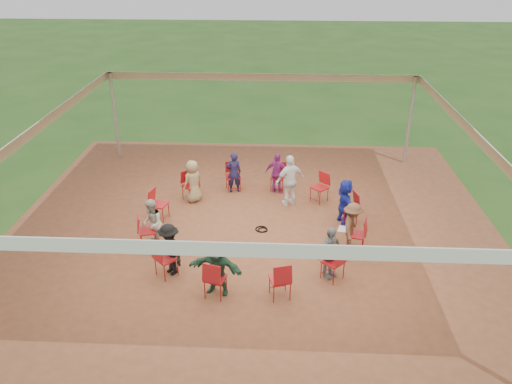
{
  "coord_description": "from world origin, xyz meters",
  "views": [
    {
      "loc": [
        0.65,
        -11.2,
        6.86
      ],
      "look_at": [
        0.08,
        0.3,
        1.08
      ],
      "focal_mm": 35.0,
      "sensor_mm": 36.0,
      "label": 1
    }
  ],
  "objects_px": {
    "chair_2": "(319,188)",
    "cable_coil": "(262,229)",
    "chair_8": "(166,259)",
    "chair_0": "(356,235)",
    "chair_4": "(233,177)",
    "person_seated_3": "(234,172)",
    "person_seated_8": "(329,252)",
    "chair_9": "(215,278)",
    "chair_3": "(278,177)",
    "chair_6": "(159,205)",
    "person_seated_6": "(170,250)",
    "chair_11": "(333,262)",
    "chair_5": "(191,186)",
    "person_seated_1": "(345,202)",
    "person_seated_2": "(277,173)",
    "person_seated_5": "(152,224)",
    "person_seated_0": "(352,227)",
    "person_seated_4": "(193,181)",
    "person_seated_7": "(217,268)",
    "chair_7": "(148,231)",
    "chair_10": "(280,280)",
    "standing_person": "(290,181)",
    "chair_1": "(349,208)",
    "laptop": "(345,227)"
  },
  "relations": [
    {
      "from": "chair_1",
      "to": "person_seated_7",
      "type": "xyz_separation_m",
      "value": [
        -3.18,
        -3.2,
        0.2
      ]
    },
    {
      "from": "chair_6",
      "to": "person_seated_7",
      "type": "distance_m",
      "value": 3.69
    },
    {
      "from": "person_seated_8",
      "to": "chair_5",
      "type": "bearing_deg",
      "value": 90.0
    },
    {
      "from": "chair_11",
      "to": "standing_person",
      "type": "xyz_separation_m",
      "value": [
        -0.93,
        3.54,
        0.32
      ]
    },
    {
      "from": "chair_4",
      "to": "standing_person",
      "type": "relative_size",
      "value": 0.59
    },
    {
      "from": "chair_8",
      "to": "cable_coil",
      "type": "bearing_deg",
      "value": 89.27
    },
    {
      "from": "person_seated_8",
      "to": "standing_person",
      "type": "relative_size",
      "value": 0.83
    },
    {
      "from": "chair_9",
      "to": "person_seated_3",
      "type": "distance_m",
      "value": 5.04
    },
    {
      "from": "person_seated_3",
      "to": "person_seated_4",
      "type": "xyz_separation_m",
      "value": [
        -1.13,
        -0.68,
        0.0
      ]
    },
    {
      "from": "chair_5",
      "to": "person_seated_0",
      "type": "relative_size",
      "value": 0.7
    },
    {
      "from": "cable_coil",
      "to": "chair_6",
      "type": "bearing_deg",
      "value": 170.89
    },
    {
      "from": "chair_6",
      "to": "cable_coil",
      "type": "height_order",
      "value": "chair_6"
    },
    {
      "from": "standing_person",
      "to": "person_seated_8",
      "type": "bearing_deg",
      "value": 74.97
    },
    {
      "from": "person_seated_3",
      "to": "person_seated_5",
      "type": "distance_m",
      "value": 3.6
    },
    {
      "from": "chair_0",
      "to": "chair_4",
      "type": "xyz_separation_m",
      "value": [
        -3.32,
        3.21,
        0.0
      ]
    },
    {
      "from": "chair_6",
      "to": "person_seated_8",
      "type": "distance_m",
      "value": 5.04
    },
    {
      "from": "person_seated_2",
      "to": "chair_2",
      "type": "bearing_deg",
      "value": 169.91
    },
    {
      "from": "chair_2",
      "to": "cable_coil",
      "type": "distance_m",
      "value": 2.4
    },
    {
      "from": "chair_2",
      "to": "person_seated_4",
      "type": "xyz_separation_m",
      "value": [
        -3.68,
        -0.14,
        0.2
      ]
    },
    {
      "from": "chair_0",
      "to": "chair_11",
      "type": "bearing_deg",
      "value": 165.0
    },
    {
      "from": "person_seated_2",
      "to": "person_seated_5",
      "type": "height_order",
      "value": "same"
    },
    {
      "from": "person_seated_3",
      "to": "person_seated_6",
      "type": "relative_size",
      "value": 1.0
    },
    {
      "from": "person_seated_7",
      "to": "person_seated_2",
      "type": "bearing_deg",
      "value": 90.0
    },
    {
      "from": "chair_9",
      "to": "person_seated_0",
      "type": "xyz_separation_m",
      "value": [
        3.12,
        1.97,
        0.2
      ]
    },
    {
      "from": "person_seated_0",
      "to": "laptop",
      "type": "height_order",
      "value": "person_seated_0"
    },
    {
      "from": "chair_10",
      "to": "standing_person",
      "type": "distance_m",
      "value": 4.27
    },
    {
      "from": "chair_9",
      "to": "person_seated_8",
      "type": "xyz_separation_m",
      "value": [
        2.48,
        0.82,
        0.2
      ]
    },
    {
      "from": "chair_8",
      "to": "person_seated_8",
      "type": "distance_m",
      "value": 3.69
    },
    {
      "from": "person_seated_6",
      "to": "person_seated_8",
      "type": "distance_m",
      "value": 3.6
    },
    {
      "from": "chair_5",
      "to": "person_seated_1",
      "type": "height_order",
      "value": "person_seated_1"
    },
    {
      "from": "chair_9",
      "to": "chair_3",
      "type": "bearing_deg",
      "value": 90.0
    },
    {
      "from": "chair_5",
      "to": "person_seated_4",
      "type": "height_order",
      "value": "person_seated_4"
    },
    {
      "from": "chair_9",
      "to": "person_seated_8",
      "type": "relative_size",
      "value": 0.7
    },
    {
      "from": "person_seated_3",
      "to": "standing_person",
      "type": "bearing_deg",
      "value": 139.58
    },
    {
      "from": "person_seated_5",
      "to": "person_seated_7",
      "type": "relative_size",
      "value": 1.0
    },
    {
      "from": "chair_7",
      "to": "person_seated_8",
      "type": "distance_m",
      "value": 4.52
    },
    {
      "from": "person_seated_1",
      "to": "person_seated_8",
      "type": "bearing_deg",
      "value": 150.0
    },
    {
      "from": "person_seated_3",
      "to": "person_seated_8",
      "type": "height_order",
      "value": "same"
    },
    {
      "from": "chair_1",
      "to": "chair_7",
      "type": "xyz_separation_m",
      "value": [
        -5.13,
        -1.46,
        0.0
      ]
    },
    {
      "from": "person_seated_6",
      "to": "cable_coil",
      "type": "relative_size",
      "value": 3.12
    },
    {
      "from": "chair_8",
      "to": "person_seated_7",
      "type": "xyz_separation_m",
      "value": [
        1.24,
        -0.55,
        0.2
      ]
    },
    {
      "from": "standing_person",
      "to": "chair_4",
      "type": "bearing_deg",
      "value": -55.99
    },
    {
      "from": "chair_4",
      "to": "person_seated_4",
      "type": "relative_size",
      "value": 0.7
    },
    {
      "from": "person_seated_1",
      "to": "chair_9",
      "type": "bearing_deg",
      "value": 120.76
    },
    {
      "from": "person_seated_0",
      "to": "person_seated_1",
      "type": "distance_m",
      "value": 1.32
    },
    {
      "from": "chair_8",
      "to": "cable_coil",
      "type": "relative_size",
      "value": 2.19
    },
    {
      "from": "person_seated_8",
      "to": "cable_coil",
      "type": "distance_m",
      "value": 2.6
    },
    {
      "from": "chair_4",
      "to": "standing_person",
      "type": "distance_m",
      "value": 1.96
    },
    {
      "from": "person_seated_6",
      "to": "person_seated_7",
      "type": "bearing_deg",
      "value": 15.0
    },
    {
      "from": "chair_0",
      "to": "chair_11",
      "type": "relative_size",
      "value": 1.0
    }
  ]
}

